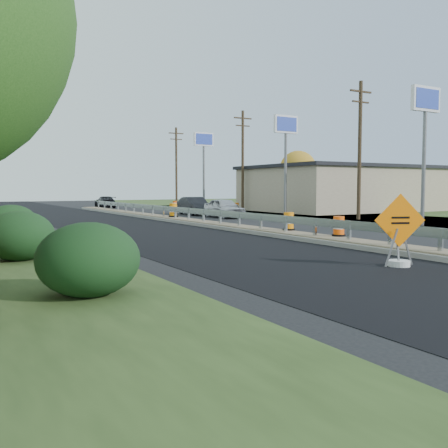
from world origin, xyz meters
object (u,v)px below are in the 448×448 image
car_dark_mid (194,206)px  car_silver (224,208)px  barrel_median_far (173,210)px  barrel_shoulder_mid (236,208)px  barrel_median_mid (289,222)px  barrel_median_near (339,227)px  caution_sign (399,248)px  barrel_shoulder_far (175,205)px  car_dark_far (105,202)px

car_dark_mid → car_silver: bearing=-83.4°
barrel_median_far → barrel_shoulder_mid: size_ratio=1.04×
barrel_median_mid → barrel_shoulder_mid: 20.77m
barrel_median_far → barrel_median_near: bearing=-88.9°
barrel_shoulder_mid → car_silver: size_ratio=0.21×
caution_sign → barrel_shoulder_mid: bearing=89.9°
barrel_shoulder_mid → car_silver: (-4.52, -5.70, 0.30)m
barrel_median_mid → barrel_shoulder_far: bearing=75.3°
barrel_median_near → barrel_shoulder_mid: (8.65, 22.22, -0.20)m
caution_sign → barrel_median_near: 6.43m
barrel_median_mid → car_silver: car_silver is taller
caution_sign → car_silver: size_ratio=0.48×
barrel_median_far → caution_sign: bearing=-97.2°
barrel_shoulder_far → car_dark_far: car_dark_far is taller
barrel_shoulder_mid → car_silver: car_silver is taller
caution_sign → barrel_median_near: size_ratio=2.51×
car_dark_far → barrel_median_mid: bearing=94.4°
barrel_median_mid → barrel_median_far: size_ratio=0.91×
barrel_median_mid → car_silver: size_ratio=0.20×
barrel_median_near → car_dark_mid: bearing=79.3°
barrel_shoulder_mid → barrel_shoulder_far: 11.68m
barrel_shoulder_mid → car_dark_mid: (-4.64, -1.06, 0.30)m
caution_sign → barrel_shoulder_mid: caution_sign is taller
barrel_shoulder_far → barrel_shoulder_mid: bearing=-86.9°
barrel_shoulder_far → barrel_median_near: bearing=-103.3°
car_dark_mid → barrel_median_near: bearing=-95.6°
barrel_median_near → barrel_shoulder_mid: 23.85m
barrel_median_far → car_dark_far: (2.03, 22.51, -0.03)m
caution_sign → barrel_median_mid: 9.50m
barrel_median_mid → car_dark_mid: car_dark_mid is taller
barrel_shoulder_far → car_dark_far: (-6.29, 4.35, 0.26)m
barrel_median_far → barrel_shoulder_far: bearing=65.4°
barrel_median_near → barrel_shoulder_far: bearing=76.7°
car_dark_far → car_silver: bearing=103.6°
caution_sign → barrel_shoulder_mid: 30.24m
barrel_median_mid → barrel_median_far: (-0.31, 12.39, 0.04)m
caution_sign → barrel_median_mid: bearing=94.1°
barrel_median_near → car_dark_mid: 21.54m
barrel_median_far → barrel_shoulder_far: (8.32, 18.16, -0.29)m
barrel_median_near → car_silver: 17.03m
barrel_median_mid → car_dark_mid: bearing=77.3°
barrel_median_mid → car_silver: (4.13, 13.19, 0.09)m
barrel_median_near → barrel_median_mid: size_ratio=0.97×
barrel_shoulder_mid → barrel_median_mid: bearing=-114.6°
car_dark_mid → barrel_median_far: bearing=-123.3°
barrel_shoulder_mid → car_dark_far: bearing=113.4°
barrel_median_near → car_dark_far: 38.27m
car_silver → barrel_shoulder_far: bearing=79.0°
barrel_median_near → car_dark_far: car_dark_far is taller
barrel_shoulder_far → barrel_median_mid: bearing=-104.7°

